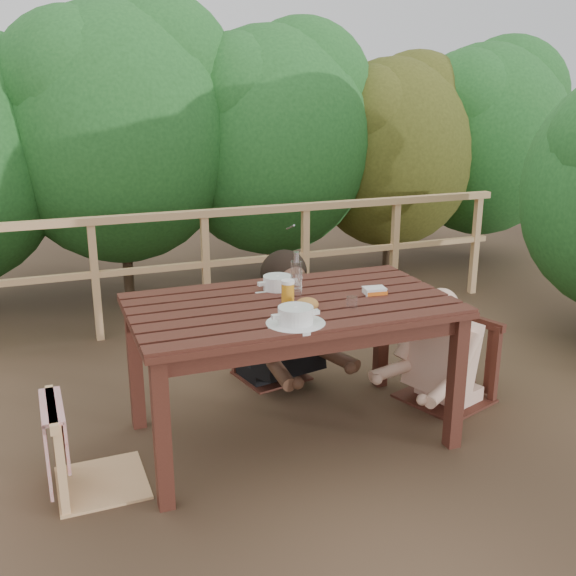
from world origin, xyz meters
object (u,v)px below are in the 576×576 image
object	(u,v)px
woman	(269,278)
soup_near	(296,316)
tumbler	(352,303)
butter_tub	(374,292)
bread_roll	(307,305)
beer_glass	(288,293)
chair_right	(450,327)
diner_right	(455,306)
chair_left	(95,402)
soup_far	(278,284)
bottle	(296,276)
table	(291,372)
chair_far	(271,318)

from	to	relation	value
woman	soup_near	xyz separation A→B (m)	(-0.27, -1.19, 0.15)
tumbler	butter_tub	distance (m)	0.28
bread_roll	beer_glass	size ratio (longest dim) A/B	0.93
woman	tumbler	bearing A→B (deg)	83.12
soup_near	tumbler	xyz separation A→B (m)	(0.37, 0.12, -0.01)
chair_right	soup_near	xyz separation A→B (m)	(-1.22, -0.42, 0.36)
diner_right	tumbler	bearing A→B (deg)	89.97
tumbler	butter_tub	bearing A→B (deg)	37.08
chair_left	diner_right	xyz separation A→B (m)	(2.25, 0.20, 0.18)
diner_right	soup_far	distance (m)	1.17
bottle	tumbler	xyz separation A→B (m)	(0.21, -0.29, -0.10)
woman	tumbler	size ratio (longest dim) A/B	19.55
beer_glass	bread_roll	bearing A→B (deg)	-68.83
beer_glass	bottle	distance (m)	0.14
chair_left	soup_far	bearing A→B (deg)	-73.42
chair_right	beer_glass	world-z (taller)	chair_right
table	beer_glass	xyz separation A→B (m)	(-0.03, -0.01, 0.48)
table	soup_far	distance (m)	0.52
diner_right	bottle	distance (m)	1.13
tumbler	soup_near	bearing A→B (deg)	-161.85
chair_left	bread_roll	world-z (taller)	chair_left
soup_far	chair_left	bearing A→B (deg)	-162.17
woman	soup_near	world-z (taller)	woman
chair_far	woman	bearing A→B (deg)	77.68
soup_near	soup_far	bearing A→B (deg)	78.97
woman	bread_roll	size ratio (longest dim) A/B	10.90
chair_far	table	bearing A→B (deg)	-113.69
table	soup_far	world-z (taller)	soup_far
table	chair_far	xyz separation A→B (m)	(0.17, 0.83, 0.03)
soup_near	bottle	bearing A→B (deg)	68.10
bread_roll	bottle	size ratio (longest dim) A/B	0.49
butter_tub	diner_right	bearing A→B (deg)	17.95
table	chair_right	bearing A→B (deg)	4.29
chair_left	butter_tub	xyz separation A→B (m)	(1.59, 0.07, 0.38)
beer_glass	tumbler	world-z (taller)	beer_glass
soup_near	beer_glass	size ratio (longest dim) A/B	2.11
woman	diner_right	distance (m)	1.25
table	soup_far	xyz separation A→B (m)	(0.01, 0.24, 0.46)
soup_near	bottle	size ratio (longest dim) A/B	1.10
woman	butter_tub	bearing A→B (deg)	97.89
bread_roll	butter_tub	bearing A→B (deg)	13.48
chair_right	beer_glass	xyz separation A→B (m)	(-1.14, -0.10, 0.38)
chair_right	butter_tub	bearing A→B (deg)	-97.23
chair_right	bread_roll	distance (m)	1.17
chair_right	soup_far	xyz separation A→B (m)	(-1.11, 0.15, 0.36)
chair_right	butter_tub	size ratio (longest dim) A/B	8.13
woman	diner_right	world-z (taller)	woman
beer_glass	butter_tub	xyz separation A→B (m)	(0.52, -0.03, -0.04)
chair_left	woman	world-z (taller)	woman
chair_left	bottle	distance (m)	1.27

